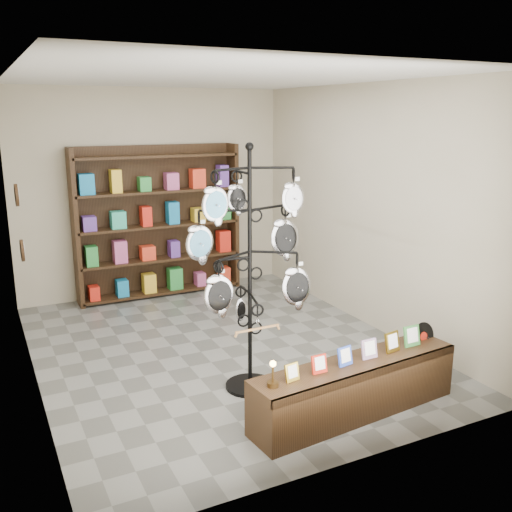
# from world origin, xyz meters

# --- Properties ---
(ground) EXTENTS (5.00, 5.00, 0.00)m
(ground) POSITION_xyz_m (0.00, 0.00, 0.00)
(ground) COLOR slate
(ground) RESTS_ON ground
(room_envelope) EXTENTS (5.00, 5.00, 5.00)m
(room_envelope) POSITION_xyz_m (0.00, 0.00, 1.85)
(room_envelope) COLOR #BAAE95
(room_envelope) RESTS_ON ground
(display_tree) EXTENTS (1.22, 1.06, 2.39)m
(display_tree) POSITION_xyz_m (-0.12, -1.02, 1.38)
(display_tree) COLOR black
(display_tree) RESTS_ON ground
(front_shelf) EXTENTS (2.09, 0.61, 0.73)m
(front_shelf) POSITION_xyz_m (0.50, -1.90, 0.26)
(front_shelf) COLOR black
(front_shelf) RESTS_ON ground
(back_shelving) EXTENTS (2.42, 0.36, 2.20)m
(back_shelving) POSITION_xyz_m (0.00, 2.30, 1.03)
(back_shelving) COLOR black
(back_shelving) RESTS_ON ground
(wall_clocks) EXTENTS (0.03, 0.24, 0.84)m
(wall_clocks) POSITION_xyz_m (-1.97, 0.80, 1.50)
(wall_clocks) COLOR black
(wall_clocks) RESTS_ON ground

